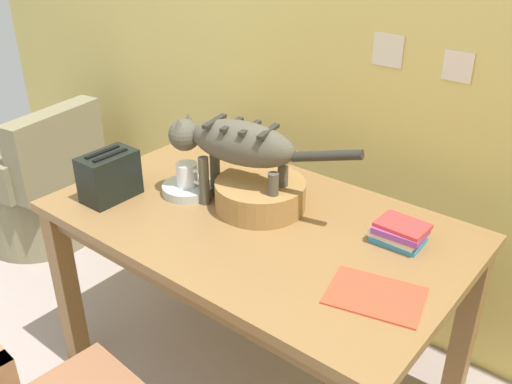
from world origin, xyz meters
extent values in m
cube|color=#E9D170|center=(0.00, 1.98, 1.25)|extent=(4.80, 0.10, 2.50)
cube|color=white|center=(0.51, 1.93, 1.20)|extent=(0.10, 0.01, 0.10)
cube|color=white|center=(0.25, 1.93, 1.21)|extent=(0.12, 0.01, 0.12)
cube|color=olive|center=(0.13, 1.30, 0.73)|extent=(1.40, 0.84, 0.03)
cube|color=brown|center=(0.13, 1.30, 0.67)|extent=(1.32, 0.76, 0.07)
cube|color=olive|center=(-0.52, 0.93, 0.35)|extent=(0.07, 0.07, 0.71)
cube|color=olive|center=(-0.52, 1.68, 0.35)|extent=(0.07, 0.07, 0.71)
cube|color=olive|center=(0.78, 1.68, 0.35)|extent=(0.07, 0.07, 0.71)
ellipsoid|color=#504C3E|center=(0.05, 1.34, 0.99)|extent=(0.40, 0.21, 0.15)
cube|color=#2C2922|center=(0.14, 1.36, 1.05)|extent=(0.05, 0.13, 0.01)
cube|color=#2C2922|center=(0.08, 1.34, 1.05)|extent=(0.05, 0.13, 0.01)
cube|color=#2C2922|center=(0.01, 1.33, 1.05)|extent=(0.05, 0.13, 0.01)
cube|color=#2C2922|center=(-0.05, 1.31, 1.05)|extent=(0.05, 0.13, 0.01)
cylinder|color=#504C3E|center=(-0.07, 1.27, 0.83)|extent=(0.04, 0.04, 0.18)
cylinder|color=#504C3E|center=(-0.09, 1.35, 0.83)|extent=(0.04, 0.04, 0.18)
cylinder|color=#504C3E|center=(0.19, 1.33, 0.83)|extent=(0.04, 0.04, 0.18)
cylinder|color=#504C3E|center=(0.17, 1.40, 0.83)|extent=(0.04, 0.04, 0.18)
sphere|color=#504C3E|center=(-0.18, 1.29, 0.97)|extent=(0.11, 0.11, 0.11)
cone|color=#504C3E|center=(-0.17, 1.26, 1.02)|extent=(0.04, 0.04, 0.05)
cone|color=#504C3E|center=(-0.18, 1.32, 1.02)|extent=(0.04, 0.04, 0.05)
cylinder|color=#2C2922|center=(0.34, 1.40, 1.00)|extent=(0.24, 0.08, 0.09)
cylinder|color=#ADB8B5|center=(-0.18, 1.29, 0.76)|extent=(0.19, 0.19, 0.03)
cylinder|color=white|center=(-0.18, 1.29, 0.82)|extent=(0.08, 0.08, 0.09)
torus|color=white|center=(-0.13, 1.29, 0.82)|extent=(0.06, 0.01, 0.06)
cube|color=#D3452D|center=(0.65, 1.18, 0.75)|extent=(0.29, 0.24, 0.01)
cube|color=#3287BD|center=(0.57, 1.47, 0.75)|extent=(0.16, 0.12, 0.02)
cube|color=silver|center=(0.57, 1.47, 0.77)|extent=(0.15, 0.11, 0.02)
cube|color=purple|center=(0.58, 1.46, 0.79)|extent=(0.16, 0.12, 0.02)
cube|color=red|center=(0.58, 1.47, 0.81)|extent=(0.15, 0.12, 0.01)
cylinder|color=olive|center=(0.10, 1.37, 0.79)|extent=(0.32, 0.32, 0.10)
cylinder|color=#45331C|center=(0.10, 1.37, 0.80)|extent=(0.26, 0.26, 0.08)
cube|color=black|center=(-0.37, 1.09, 0.83)|extent=(0.12, 0.20, 0.17)
cube|color=black|center=(-0.39, 1.09, 0.92)|extent=(0.02, 0.14, 0.01)
cube|color=black|center=(-0.34, 1.09, 0.92)|extent=(0.02, 0.14, 0.01)
cylinder|color=#7B7456|center=(-1.50, 1.38, 0.19)|extent=(0.60, 0.60, 0.38)
cube|color=#7B7456|center=(-1.26, 1.42, 0.58)|extent=(0.21, 0.55, 0.40)
cube|color=#7B7456|center=(-1.54, 1.63, 0.48)|extent=(0.43, 0.17, 0.20)
camera|label=1|loc=(1.16, 0.03, 1.71)|focal=39.38mm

